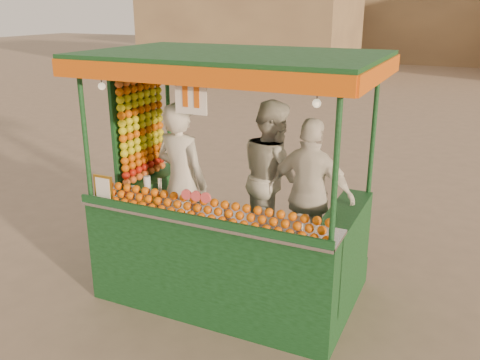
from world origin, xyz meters
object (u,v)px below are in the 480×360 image
at_px(vendor_middle, 273,176).
at_px(vendor_right, 310,195).
at_px(juice_cart, 222,223).
at_px(vendor_left, 182,182).

height_order(vendor_middle, vendor_right, vendor_middle).
height_order(juice_cart, vendor_left, juice_cart).
xyz_separation_m(juice_cart, vendor_right, (0.88, 0.51, 0.31)).
relative_size(juice_cart, vendor_right, 1.73).
bearing_deg(vendor_right, vendor_left, 20.70).
bearing_deg(vendor_right, vendor_middle, -22.03).
bearing_deg(juice_cart, vendor_middle, 69.31).
distance_m(juice_cart, vendor_middle, 0.93).
bearing_deg(vendor_left, juice_cart, -178.50).
distance_m(vendor_left, vendor_right, 1.51).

